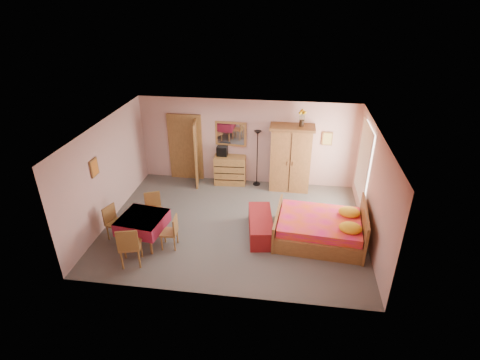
# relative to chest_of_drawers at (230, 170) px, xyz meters

# --- Properties ---
(floor) EXTENTS (6.50, 6.50, 0.00)m
(floor) POSITION_rel_chest_of_drawers_xyz_m (0.48, -2.27, -0.45)
(floor) COLOR #605C55
(floor) RESTS_ON ground
(ceiling) EXTENTS (6.50, 6.50, 0.00)m
(ceiling) POSITION_rel_chest_of_drawers_xyz_m (0.48, -2.27, 2.15)
(ceiling) COLOR brown
(ceiling) RESTS_ON wall_back
(wall_back) EXTENTS (6.50, 0.10, 2.60)m
(wall_back) POSITION_rel_chest_of_drawers_xyz_m (0.48, 0.23, 0.85)
(wall_back) COLOR #C99B92
(wall_back) RESTS_ON floor
(wall_front) EXTENTS (6.50, 0.10, 2.60)m
(wall_front) POSITION_rel_chest_of_drawers_xyz_m (0.48, -4.77, 0.85)
(wall_front) COLOR #C99B92
(wall_front) RESTS_ON floor
(wall_left) EXTENTS (0.10, 5.00, 2.60)m
(wall_left) POSITION_rel_chest_of_drawers_xyz_m (-2.77, -2.27, 0.85)
(wall_left) COLOR #C99B92
(wall_left) RESTS_ON floor
(wall_right) EXTENTS (0.10, 5.00, 2.60)m
(wall_right) POSITION_rel_chest_of_drawers_xyz_m (3.73, -2.27, 0.85)
(wall_right) COLOR #C99B92
(wall_right) RESTS_ON floor
(doorway) EXTENTS (1.06, 0.12, 2.15)m
(doorway) POSITION_rel_chest_of_drawers_xyz_m (-1.42, 0.20, 0.58)
(doorway) COLOR #9E6B35
(doorway) RESTS_ON floor
(window) EXTENTS (0.08, 1.40, 1.95)m
(window) POSITION_rel_chest_of_drawers_xyz_m (3.69, -1.07, 1.00)
(window) COLOR white
(window) RESTS_ON wall_right
(picture_left) EXTENTS (0.04, 0.32, 0.42)m
(picture_left) POSITION_rel_chest_of_drawers_xyz_m (-2.74, -2.87, 1.25)
(picture_left) COLOR orange
(picture_left) RESTS_ON wall_left
(picture_back) EXTENTS (0.30, 0.04, 0.40)m
(picture_back) POSITION_rel_chest_of_drawers_xyz_m (2.83, 0.20, 1.10)
(picture_back) COLOR #D8BF59
(picture_back) RESTS_ON wall_back
(chest_of_drawers) EXTENTS (0.98, 0.53, 0.90)m
(chest_of_drawers) POSITION_rel_chest_of_drawers_xyz_m (0.00, 0.00, 0.00)
(chest_of_drawers) COLOR #AC773A
(chest_of_drawers) RESTS_ON floor
(wall_mirror) EXTENTS (0.96, 0.13, 0.76)m
(wall_mirror) POSITION_rel_chest_of_drawers_xyz_m (0.00, 0.21, 1.10)
(wall_mirror) COLOR silver
(wall_mirror) RESTS_ON wall_back
(stereo) EXTENTS (0.32, 0.24, 0.29)m
(stereo) POSITION_rel_chest_of_drawers_xyz_m (-0.24, 0.06, 0.60)
(stereo) COLOR black
(stereo) RESTS_ON chest_of_drawers
(floor_lamp) EXTENTS (0.23, 0.23, 1.75)m
(floor_lamp) POSITION_rel_chest_of_drawers_xyz_m (0.82, 0.03, 0.43)
(floor_lamp) COLOR black
(floor_lamp) RESTS_ON floor
(wardrobe) EXTENTS (1.27, 0.66, 1.99)m
(wardrobe) POSITION_rel_chest_of_drawers_xyz_m (1.81, -0.10, 0.55)
(wardrobe) COLOR #AC703A
(wardrobe) RESTS_ON floor
(sunflower_vase) EXTENTS (0.21, 0.21, 0.48)m
(sunflower_vase) POSITION_rel_chest_of_drawers_xyz_m (2.06, -0.08, 1.78)
(sunflower_vase) COLOR yellow
(sunflower_vase) RESTS_ON wardrobe
(bed) EXTENTS (2.22, 1.81, 0.97)m
(bed) POSITION_rel_chest_of_drawers_xyz_m (2.58, -2.59, 0.04)
(bed) COLOR #E61670
(bed) RESTS_ON floor
(bench) EXTENTS (0.75, 1.53, 0.49)m
(bench) POSITION_rel_chest_of_drawers_xyz_m (1.18, -2.58, -0.20)
(bench) COLOR maroon
(bench) RESTS_ON floor
(dining_table) EXTENTS (1.10, 1.10, 0.72)m
(dining_table) POSITION_rel_chest_of_drawers_xyz_m (-1.53, -3.30, -0.09)
(dining_table) COLOR maroon
(dining_table) RESTS_ON floor
(chair_south) EXTENTS (0.55, 0.55, 0.99)m
(chair_south) POSITION_rel_chest_of_drawers_xyz_m (-1.53, -4.06, 0.05)
(chair_south) COLOR olive
(chair_south) RESTS_ON floor
(chair_north) EXTENTS (0.52, 0.52, 0.87)m
(chair_north) POSITION_rel_chest_of_drawers_xyz_m (-1.53, -2.56, -0.01)
(chair_north) COLOR #905F30
(chair_north) RESTS_ON floor
(chair_west) EXTENTS (0.49, 0.49, 0.85)m
(chair_west) POSITION_rel_chest_of_drawers_xyz_m (-2.24, -3.22, -0.02)
(chair_west) COLOR olive
(chair_west) RESTS_ON floor
(chair_east) EXTENTS (0.40, 0.40, 0.82)m
(chair_east) POSITION_rel_chest_of_drawers_xyz_m (-0.88, -3.37, -0.04)
(chair_east) COLOR #A67238
(chair_east) RESTS_ON floor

